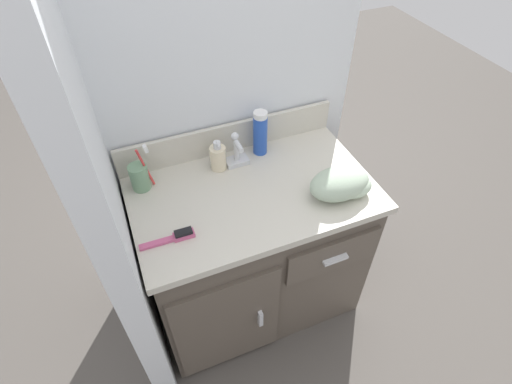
{
  "coord_description": "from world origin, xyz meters",
  "views": [
    {
      "loc": [
        -0.39,
        -0.97,
        1.76
      ],
      "look_at": [
        0.0,
        -0.03,
        0.75
      ],
      "focal_mm": 28.0,
      "sensor_mm": 36.0,
      "label": 1
    }
  ],
  "objects_px": {
    "toothbrush_cup": "(140,177)",
    "hand_towel": "(343,184)",
    "shaving_cream_can": "(260,133)",
    "hairbrush": "(175,237)",
    "soap_dispenser": "(218,157)"
  },
  "relations": [
    {
      "from": "toothbrush_cup",
      "to": "hairbrush",
      "type": "xyz_separation_m",
      "value": [
        0.05,
        -0.29,
        -0.04
      ]
    },
    {
      "from": "toothbrush_cup",
      "to": "hand_towel",
      "type": "relative_size",
      "value": 0.8
    },
    {
      "from": "soap_dispenser",
      "to": "shaving_cream_can",
      "type": "height_order",
      "value": "shaving_cream_can"
    },
    {
      "from": "shaving_cream_can",
      "to": "hairbrush",
      "type": "height_order",
      "value": "shaving_cream_can"
    },
    {
      "from": "hand_towel",
      "to": "hairbrush",
      "type": "bearing_deg",
      "value": 177.92
    },
    {
      "from": "hand_towel",
      "to": "toothbrush_cup",
      "type": "bearing_deg",
      "value": 155.06
    },
    {
      "from": "toothbrush_cup",
      "to": "soap_dispenser",
      "type": "relative_size",
      "value": 1.44
    },
    {
      "from": "toothbrush_cup",
      "to": "hairbrush",
      "type": "height_order",
      "value": "toothbrush_cup"
    },
    {
      "from": "toothbrush_cup",
      "to": "hairbrush",
      "type": "relative_size",
      "value": 1.03
    },
    {
      "from": "soap_dispenser",
      "to": "hairbrush",
      "type": "height_order",
      "value": "soap_dispenser"
    },
    {
      "from": "hairbrush",
      "to": "hand_towel",
      "type": "relative_size",
      "value": 0.78
    },
    {
      "from": "soap_dispenser",
      "to": "shaving_cream_can",
      "type": "distance_m",
      "value": 0.19
    },
    {
      "from": "toothbrush_cup",
      "to": "hand_towel",
      "type": "distance_m",
      "value": 0.73
    },
    {
      "from": "toothbrush_cup",
      "to": "hairbrush",
      "type": "bearing_deg",
      "value": -79.54
    },
    {
      "from": "shaving_cream_can",
      "to": "hairbrush",
      "type": "xyz_separation_m",
      "value": [
        -0.43,
        -0.31,
        -0.08
      ]
    }
  ]
}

